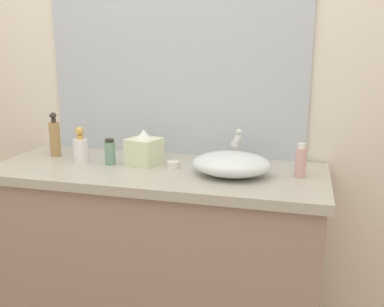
% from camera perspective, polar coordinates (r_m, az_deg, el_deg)
% --- Properties ---
extents(bathroom_wall_rear, '(6.00, 0.06, 2.60)m').
position_cam_1_polar(bathroom_wall_rear, '(2.11, -1.99, 10.64)').
color(bathroom_wall_rear, silver).
rests_on(bathroom_wall_rear, ground).
extents(vanity_counter, '(1.44, 0.56, 0.91)m').
position_cam_1_polar(vanity_counter, '(2.04, -4.50, -14.31)').
color(vanity_counter, gray).
rests_on(vanity_counter, ground).
extents(wall_mirror_panel, '(1.24, 0.01, 1.00)m').
position_cam_1_polar(wall_mirror_panel, '(2.07, -2.34, 13.63)').
color(wall_mirror_panel, '#B2BCC6').
rests_on(wall_mirror_panel, vanity_counter).
extents(sink_basin, '(0.32, 0.26, 0.09)m').
position_cam_1_polar(sink_basin, '(1.75, 5.23, -1.39)').
color(sink_basin, silver).
rests_on(sink_basin, vanity_counter).
extents(faucet, '(0.03, 0.14, 0.16)m').
position_cam_1_polar(faucet, '(1.88, 6.02, 1.04)').
color(faucet, silver).
rests_on(faucet, vanity_counter).
extents(soap_dispenser, '(0.07, 0.07, 0.16)m').
position_cam_1_polar(soap_dispenser, '(2.01, -14.48, 0.71)').
color(soap_dispenser, white).
rests_on(soap_dispenser, vanity_counter).
extents(lotion_bottle, '(0.05, 0.05, 0.14)m').
position_cam_1_polar(lotion_bottle, '(1.78, 14.16, -1.01)').
color(lotion_bottle, '#D2A099').
rests_on(lotion_bottle, vanity_counter).
extents(perfume_bottle, '(0.05, 0.05, 0.21)m').
position_cam_1_polar(perfume_bottle, '(2.15, -17.64, 2.06)').
color(perfume_bottle, '#A6804E').
rests_on(perfume_bottle, vanity_counter).
extents(spray_can, '(0.05, 0.05, 0.12)m').
position_cam_1_polar(spray_can, '(1.94, -10.77, 0.19)').
color(spray_can, gray).
rests_on(spray_can, vanity_counter).
extents(tissue_box, '(0.16, 0.16, 0.16)m').
position_cam_1_polar(tissue_box, '(1.92, -6.33, 0.51)').
color(tissue_box, beige).
rests_on(tissue_box, vanity_counter).
extents(candle_jar, '(0.05, 0.05, 0.03)m').
position_cam_1_polar(candle_jar, '(1.85, -2.48, -1.51)').
color(candle_jar, silver).
rests_on(candle_jar, vanity_counter).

